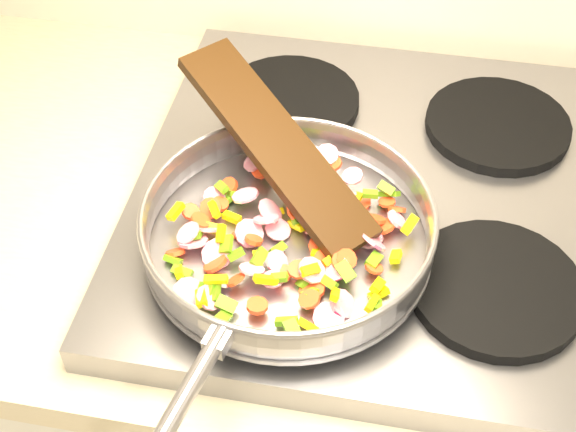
# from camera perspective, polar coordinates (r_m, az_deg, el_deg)

# --- Properties ---
(cooktop) EXTENTS (0.60, 0.60, 0.04)m
(cooktop) POSITION_cam_1_polar(r_m,az_deg,el_deg) (1.01, 6.50, 1.17)
(cooktop) COLOR #939399
(cooktop) RESTS_ON counter_top
(grate_fl) EXTENTS (0.19, 0.19, 0.02)m
(grate_fl) POSITION_cam_1_polar(r_m,az_deg,el_deg) (0.91, -3.11, -2.59)
(grate_fl) COLOR black
(grate_fl) RESTS_ON cooktop
(grate_fr) EXTENTS (0.19, 0.19, 0.02)m
(grate_fr) POSITION_cam_1_polar(r_m,az_deg,el_deg) (0.90, 14.57, -4.98)
(grate_fr) COLOR black
(grate_fr) RESTS_ON cooktop
(grate_bl) EXTENTS (0.19, 0.19, 0.02)m
(grate_bl) POSITION_cam_1_polar(r_m,az_deg,el_deg) (1.11, 0.13, 8.22)
(grate_bl) COLOR black
(grate_bl) RESTS_ON cooktop
(grate_br) EXTENTS (0.19, 0.19, 0.02)m
(grate_br) POSITION_cam_1_polar(r_m,az_deg,el_deg) (1.10, 14.68, 6.29)
(grate_br) COLOR black
(grate_br) RESTS_ON cooktop
(saute_pan) EXTENTS (0.36, 0.53, 0.05)m
(saute_pan) POSITION_cam_1_polar(r_m,az_deg,el_deg) (0.88, -0.06, -0.88)
(saute_pan) COLOR #9E9EA5
(saute_pan) RESTS_ON grate_fl
(vegetable_heap) EXTENTS (0.28, 0.29, 0.05)m
(vegetable_heap) POSITION_cam_1_polar(r_m,az_deg,el_deg) (0.89, 0.12, -1.25)
(vegetable_heap) COLOR yellow
(vegetable_heap) RESTS_ON saute_pan
(wooden_spatula) EXTENTS (0.27, 0.25, 0.11)m
(wooden_spatula) POSITION_cam_1_polar(r_m,az_deg,el_deg) (0.92, -0.82, 5.09)
(wooden_spatula) COLOR black
(wooden_spatula) RESTS_ON saute_pan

